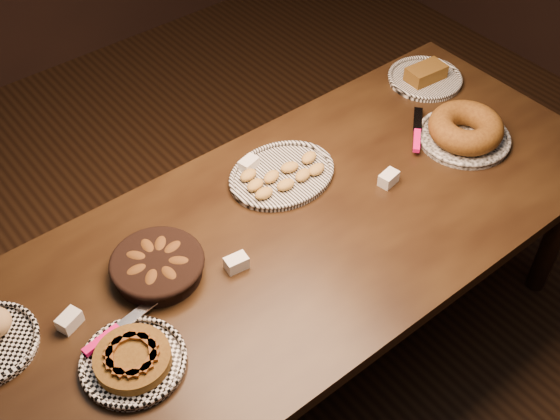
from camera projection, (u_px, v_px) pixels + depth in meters
ground at (290, 358)px, 2.82m from camera, size 5.00×5.00×0.00m
buffet_table at (292, 247)px, 2.34m from camera, size 2.40×1.00×0.75m
apple_tart_plate at (133, 360)px, 1.92m from camera, size 0.32×0.30×0.06m
madeleine_platter at (282, 175)px, 2.45m from camera, size 0.39×0.32×0.05m
bundt_cake_plate at (465, 131)px, 2.58m from camera, size 0.39×0.40×0.11m
croissant_basket at (157, 265)px, 2.13m from camera, size 0.29×0.29×0.07m
loaf_plate at (425, 77)px, 2.86m from camera, size 0.30×0.30×0.07m
tent_cards at (292, 202)px, 2.35m from camera, size 1.67×0.42×0.04m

